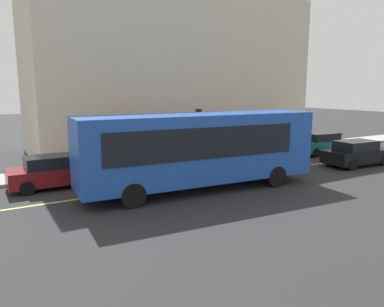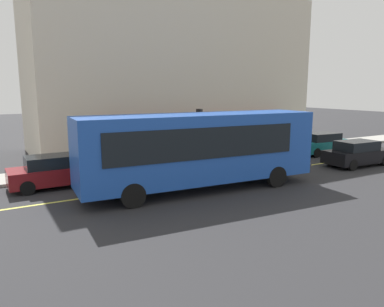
{
  "view_description": "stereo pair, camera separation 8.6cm",
  "coord_description": "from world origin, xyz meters",
  "px_view_note": "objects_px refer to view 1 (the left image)",
  "views": [
    {
      "loc": [
        -11.16,
        -15.32,
        4.6
      ],
      "look_at": [
        -2.61,
        -0.66,
        1.6
      ],
      "focal_mm": 34.29,
      "sensor_mm": 36.0,
      "label": 1
    },
    {
      "loc": [
        -11.09,
        -15.36,
        4.6
      ],
      "look_at": [
        -2.61,
        -0.66,
        1.6
      ],
      "focal_mm": 34.29,
      "sensor_mm": 36.0,
      "label": 2
    }
  ],
  "objects_px": {
    "pedestrian_by_curb": "(104,149)",
    "pedestrian_mid_block": "(119,148)",
    "car_maroon": "(56,172)",
    "bus": "(200,147)",
    "traffic_light": "(199,122)",
    "car_teal": "(322,144)",
    "car_black": "(357,153)"
  },
  "relations": [
    {
      "from": "pedestrian_by_curb",
      "to": "pedestrian_mid_block",
      "type": "xyz_separation_m",
      "value": [
        1.01,
        0.41,
        -0.06
      ]
    },
    {
      "from": "car_maroon",
      "to": "pedestrian_mid_block",
      "type": "bearing_deg",
      "value": 35.74
    },
    {
      "from": "bus",
      "to": "traffic_light",
      "type": "xyz_separation_m",
      "value": [
        3.47,
        5.81,
        0.55
      ]
    },
    {
      "from": "car_teal",
      "to": "car_maroon",
      "type": "bearing_deg",
      "value": 179.45
    },
    {
      "from": "car_black",
      "to": "pedestrian_mid_block",
      "type": "height_order",
      "value": "pedestrian_mid_block"
    },
    {
      "from": "bus",
      "to": "pedestrian_by_curb",
      "type": "bearing_deg",
      "value": 111.21
    },
    {
      "from": "pedestrian_mid_block",
      "to": "car_teal",
      "type": "bearing_deg",
      "value": -12.7
    },
    {
      "from": "traffic_light",
      "to": "car_black",
      "type": "height_order",
      "value": "traffic_light"
    },
    {
      "from": "pedestrian_mid_block",
      "to": "pedestrian_by_curb",
      "type": "bearing_deg",
      "value": -157.91
    },
    {
      "from": "traffic_light",
      "to": "car_maroon",
      "type": "xyz_separation_m",
      "value": [
        -9.11,
        -1.91,
        -1.79
      ]
    },
    {
      "from": "car_maroon",
      "to": "pedestrian_mid_block",
      "type": "xyz_separation_m",
      "value": [
        4.13,
        2.98,
        0.38
      ]
    },
    {
      "from": "car_teal",
      "to": "pedestrian_by_curb",
      "type": "relative_size",
      "value": 2.57
    },
    {
      "from": "car_black",
      "to": "pedestrian_by_curb",
      "type": "distance_m",
      "value": 15.08
    },
    {
      "from": "car_teal",
      "to": "pedestrian_by_curb",
      "type": "height_order",
      "value": "pedestrian_by_curb"
    },
    {
      "from": "traffic_light",
      "to": "car_maroon",
      "type": "height_order",
      "value": "traffic_light"
    },
    {
      "from": "traffic_light",
      "to": "car_teal",
      "type": "distance_m",
      "value": 9.41
    },
    {
      "from": "traffic_light",
      "to": "pedestrian_by_curb",
      "type": "xyz_separation_m",
      "value": [
        -5.98,
        0.65,
        -1.36
      ]
    },
    {
      "from": "traffic_light",
      "to": "car_maroon",
      "type": "relative_size",
      "value": 0.74
    },
    {
      "from": "car_maroon",
      "to": "car_teal",
      "type": "distance_m",
      "value": 18.11
    },
    {
      "from": "traffic_light",
      "to": "car_black",
      "type": "relative_size",
      "value": 0.73
    },
    {
      "from": "bus",
      "to": "traffic_light",
      "type": "bearing_deg",
      "value": 59.12
    },
    {
      "from": "bus",
      "to": "pedestrian_mid_block",
      "type": "relative_size",
      "value": 6.92
    },
    {
      "from": "bus",
      "to": "car_black",
      "type": "distance_m",
      "value": 11.12
    },
    {
      "from": "car_black",
      "to": "car_maroon",
      "type": "relative_size",
      "value": 1.01
    },
    {
      "from": "car_maroon",
      "to": "pedestrian_by_curb",
      "type": "distance_m",
      "value": 4.07
    },
    {
      "from": "car_teal",
      "to": "traffic_light",
      "type": "bearing_deg",
      "value": 166.93
    },
    {
      "from": "bus",
      "to": "pedestrian_by_curb",
      "type": "relative_size",
      "value": 6.58
    },
    {
      "from": "car_black",
      "to": "pedestrian_by_curb",
      "type": "xyz_separation_m",
      "value": [
        -13.56,
        6.58,
        0.44
      ]
    },
    {
      "from": "car_teal",
      "to": "pedestrian_mid_block",
      "type": "xyz_separation_m",
      "value": [
        -13.97,
        3.15,
        0.38
      ]
    },
    {
      "from": "car_maroon",
      "to": "pedestrian_mid_block",
      "type": "distance_m",
      "value": 5.11
    },
    {
      "from": "traffic_light",
      "to": "car_teal",
      "type": "xyz_separation_m",
      "value": [
        9.0,
        -2.09,
        -1.79
      ]
    },
    {
      "from": "bus",
      "to": "car_teal",
      "type": "bearing_deg",
      "value": 16.62
    }
  ]
}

